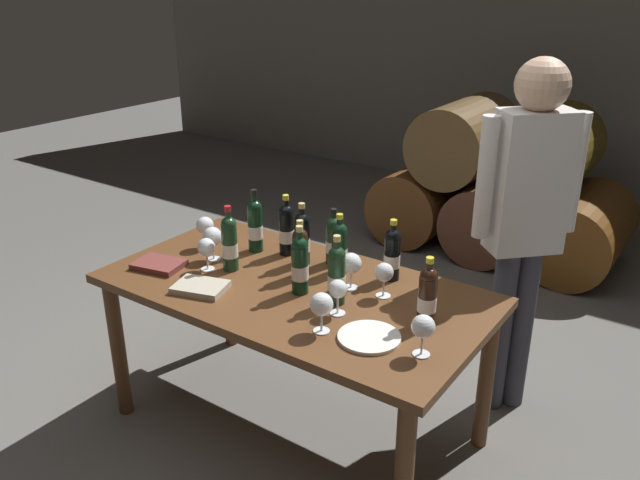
% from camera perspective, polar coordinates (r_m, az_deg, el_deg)
% --- Properties ---
extents(ground_plane, '(14.00, 14.00, 0.00)m').
position_cam_1_polar(ground_plane, '(3.24, -2.10, -16.16)').
color(ground_plane, '#66635E').
extents(cellar_back_wall, '(10.00, 0.24, 2.80)m').
position_cam_1_polar(cellar_back_wall, '(6.43, 21.66, 15.52)').
color(cellar_back_wall, slate).
rests_on(cellar_back_wall, ground_plane).
extents(barrel_stack, '(1.86, 0.90, 1.15)m').
position_cam_1_polar(barrel_stack, '(5.09, 15.68, 4.50)').
color(barrel_stack, '#5B3416').
rests_on(barrel_stack, ground_plane).
extents(dining_table, '(1.70, 0.90, 0.76)m').
position_cam_1_polar(dining_table, '(2.87, -2.29, -5.71)').
color(dining_table, brown).
rests_on(dining_table, ground_plane).
extents(wine_bottle_0, '(0.07, 0.07, 0.29)m').
position_cam_1_polar(wine_bottle_0, '(2.51, 9.49, -4.89)').
color(wine_bottle_0, black).
rests_on(wine_bottle_0, dining_table).
extents(wine_bottle_1, '(0.07, 0.07, 0.30)m').
position_cam_1_polar(wine_bottle_1, '(2.63, 1.48, -3.06)').
color(wine_bottle_1, '#19381E').
rests_on(wine_bottle_1, dining_table).
extents(wine_bottle_2, '(0.07, 0.07, 0.27)m').
position_cam_1_polar(wine_bottle_2, '(2.87, -1.77, -1.09)').
color(wine_bottle_2, black).
rests_on(wine_bottle_2, dining_table).
extents(wine_bottle_3, '(0.07, 0.07, 0.30)m').
position_cam_1_polar(wine_bottle_3, '(3.10, -3.00, 0.99)').
color(wine_bottle_3, black).
rests_on(wine_bottle_3, dining_table).
extents(wine_bottle_4, '(0.07, 0.07, 0.31)m').
position_cam_1_polar(wine_bottle_4, '(2.72, -1.79, -2.17)').
color(wine_bottle_4, black).
rests_on(wine_bottle_4, dining_table).
extents(wine_bottle_5, '(0.07, 0.07, 0.32)m').
position_cam_1_polar(wine_bottle_5, '(3.14, -5.77, 1.34)').
color(wine_bottle_5, black).
rests_on(wine_bottle_5, dining_table).
extents(wine_bottle_6, '(0.07, 0.07, 0.30)m').
position_cam_1_polar(wine_bottle_6, '(2.99, -1.60, 0.19)').
color(wine_bottle_6, black).
rests_on(wine_bottle_6, dining_table).
extents(wine_bottle_7, '(0.07, 0.07, 0.27)m').
position_cam_1_polar(wine_bottle_7, '(3.00, 1.20, 0.04)').
color(wine_bottle_7, '#19381E').
rests_on(wine_bottle_7, dining_table).
extents(wine_bottle_8, '(0.07, 0.07, 0.28)m').
position_cam_1_polar(wine_bottle_8, '(2.90, 1.72, -0.65)').
color(wine_bottle_8, black).
rests_on(wine_bottle_8, dining_table).
extents(wine_bottle_9, '(0.07, 0.07, 0.31)m').
position_cam_1_polar(wine_bottle_9, '(2.96, -8.02, -0.24)').
color(wine_bottle_9, '#19381E').
rests_on(wine_bottle_9, dining_table).
extents(wine_bottle_10, '(0.07, 0.07, 0.28)m').
position_cam_1_polar(wine_bottle_10, '(2.86, 6.41, -1.20)').
color(wine_bottle_10, black).
rests_on(wine_bottle_10, dining_table).
extents(wine_glass_0, '(0.09, 0.09, 0.16)m').
position_cam_1_polar(wine_glass_0, '(3.08, -9.51, 0.25)').
color(wine_glass_0, white).
rests_on(wine_glass_0, dining_table).
extents(wine_glass_1, '(0.09, 0.09, 0.16)m').
position_cam_1_polar(wine_glass_1, '(2.76, 2.77, -2.14)').
color(wine_glass_1, white).
rests_on(wine_glass_1, dining_table).
extents(wine_glass_2, '(0.08, 0.08, 0.16)m').
position_cam_1_polar(wine_glass_2, '(2.98, -10.04, -0.69)').
color(wine_glass_2, white).
rests_on(wine_glass_2, dining_table).
extents(wine_glass_3, '(0.08, 0.08, 0.15)m').
position_cam_1_polar(wine_glass_3, '(2.71, 5.70, -2.94)').
color(wine_glass_3, white).
rests_on(wine_glass_3, dining_table).
extents(wine_glass_4, '(0.08, 0.08, 0.15)m').
position_cam_1_polar(wine_glass_4, '(2.56, 1.59, -4.46)').
color(wine_glass_4, white).
rests_on(wine_glass_4, dining_table).
extents(wine_glass_5, '(0.09, 0.09, 0.16)m').
position_cam_1_polar(wine_glass_5, '(2.43, 0.13, -5.78)').
color(wine_glass_5, white).
rests_on(wine_glass_5, dining_table).
extents(wine_glass_6, '(0.09, 0.09, 0.16)m').
position_cam_1_polar(wine_glass_6, '(3.22, -10.15, 1.22)').
color(wine_glass_6, white).
rests_on(wine_glass_6, dining_table).
extents(wine_glass_7, '(0.09, 0.09, 0.16)m').
position_cam_1_polar(wine_glass_7, '(2.32, 9.12, -7.67)').
color(wine_glass_7, white).
rests_on(wine_glass_7, dining_table).
extents(tasting_notebook, '(0.26, 0.22, 0.03)m').
position_cam_1_polar(tasting_notebook, '(2.83, -10.54, -4.13)').
color(tasting_notebook, '#B2A893').
rests_on(tasting_notebook, dining_table).
extents(leather_ledger, '(0.25, 0.20, 0.03)m').
position_cam_1_polar(leather_ledger, '(3.09, -14.08, -2.12)').
color(leather_ledger, brown).
rests_on(leather_ledger, dining_table).
extents(serving_plate, '(0.24, 0.24, 0.01)m').
position_cam_1_polar(serving_plate, '(2.45, 4.38, -8.59)').
color(serving_plate, white).
rests_on(serving_plate, dining_table).
extents(sommelier_presenting, '(0.37, 0.37, 1.72)m').
position_cam_1_polar(sommelier_presenting, '(3.03, 17.78, 2.52)').
color(sommelier_presenting, '#383842').
rests_on(sommelier_presenting, ground_plane).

